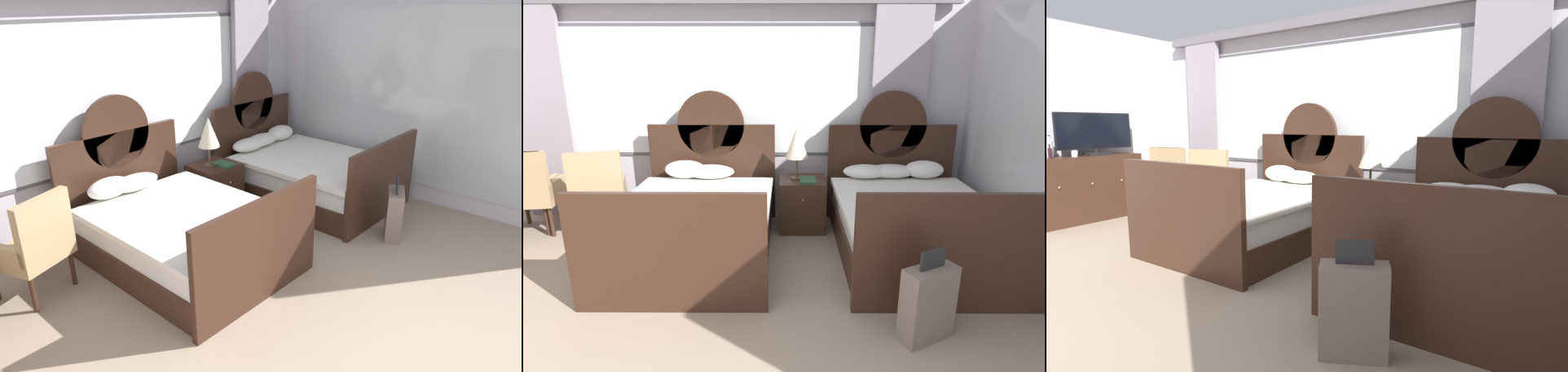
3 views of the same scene
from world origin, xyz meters
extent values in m
cube|color=silver|center=(0.00, 4.08, 1.35)|extent=(6.11, 0.07, 2.70)
cube|color=#575459|center=(0.00, 4.04, 1.57)|extent=(4.03, 0.02, 1.59)
cube|color=white|center=(0.00, 4.03, 1.57)|extent=(3.95, 0.02, 1.51)
cube|color=#998E99|center=(-2.17, 3.95, 1.30)|extent=(0.66, 0.08, 2.60)
cube|color=#998E99|center=(2.17, 3.95, 1.30)|extent=(0.66, 0.08, 2.60)
cube|color=slate|center=(0.00, 3.95, 2.62)|extent=(5.63, 0.10, 0.12)
cube|color=#382116|center=(-0.09, 2.81, 0.15)|extent=(1.46, 2.02, 0.30)
cube|color=white|center=(-0.09, 2.81, 0.41)|extent=(1.40, 1.92, 0.23)
cube|color=silver|center=(-0.09, 2.73, 0.56)|extent=(1.50, 1.82, 0.06)
cube|color=#382116|center=(-0.09, 3.85, 0.60)|extent=(1.54, 0.06, 1.20)
cylinder|color=#382116|center=(-0.09, 3.85, 1.20)|extent=(0.81, 0.06, 0.81)
cube|color=#382116|center=(-0.09, 1.76, 0.50)|extent=(1.54, 0.06, 1.00)
ellipsoid|color=white|center=(-0.39, 3.61, 0.70)|extent=(0.48, 0.27, 0.21)
ellipsoid|color=white|center=(-0.09, 3.60, 0.67)|extent=(0.57, 0.29, 0.16)
cube|color=#382116|center=(2.11, 2.81, 0.15)|extent=(1.46, 2.02, 0.30)
cube|color=white|center=(2.11, 2.81, 0.41)|extent=(1.40, 1.92, 0.23)
cube|color=silver|center=(2.11, 2.73, 0.56)|extent=(1.50, 1.82, 0.06)
cube|color=#382116|center=(2.11, 3.85, 0.60)|extent=(1.54, 0.06, 1.20)
cylinder|color=#382116|center=(2.11, 3.85, 1.20)|extent=(0.81, 0.06, 0.81)
cube|color=#382116|center=(2.11, 1.76, 0.50)|extent=(1.54, 0.06, 1.00)
ellipsoid|color=white|center=(1.77, 3.62, 0.67)|extent=(0.53, 0.32, 0.16)
ellipsoid|color=white|center=(2.07, 3.64, 0.67)|extent=(0.58, 0.31, 0.16)
ellipsoid|color=white|center=(2.47, 3.63, 0.69)|extent=(0.46, 0.31, 0.21)
cube|color=#382116|center=(1.01, 3.51, 0.31)|extent=(0.53, 0.53, 0.61)
sphere|color=tan|center=(1.01, 3.23, 0.44)|extent=(0.02, 0.02, 0.02)
cylinder|color=brown|center=(0.94, 3.51, 0.62)|extent=(0.14, 0.14, 0.02)
cylinder|color=brown|center=(0.94, 3.51, 0.75)|extent=(0.03, 0.03, 0.23)
cone|color=beige|center=(0.94, 3.51, 1.04)|extent=(0.27, 0.27, 0.36)
cube|color=#285133|center=(1.07, 3.40, 0.63)|extent=(0.18, 0.26, 0.03)
cube|color=#382116|center=(-2.82, 2.30, 0.45)|extent=(0.47, 1.52, 0.90)
sphere|color=tan|center=(-2.57, 2.72, 0.54)|extent=(0.03, 0.03, 0.03)
sphere|color=tan|center=(-2.57, 2.30, 0.54)|extent=(0.03, 0.03, 0.03)
sphere|color=tan|center=(-2.57, 1.88, 0.54)|extent=(0.03, 0.03, 0.03)
cube|color=black|center=(-2.80, 2.51, 0.92)|extent=(0.20, 0.28, 0.04)
cylinder|color=black|center=(-2.80, 2.51, 0.97)|extent=(0.04, 0.04, 0.05)
cube|color=black|center=(-2.80, 2.51, 1.24)|extent=(0.04, 1.05, 0.50)
cube|color=black|center=(-2.78, 2.51, 1.24)|extent=(0.01, 1.01, 0.46)
cylinder|color=black|center=(-2.72, 1.88, 0.97)|extent=(0.05, 0.05, 0.13)
cylinder|color=black|center=(-2.72, 1.88, 1.06)|extent=(0.02, 0.02, 0.05)
cylinder|color=black|center=(-2.72, 1.88, 1.08)|extent=(0.02, 0.02, 0.01)
cylinder|color=silver|center=(-2.85, 1.94, 1.01)|extent=(0.08, 0.08, 0.21)
cylinder|color=silver|center=(-2.85, 1.94, 1.15)|extent=(0.03, 0.03, 0.08)
cylinder|color=black|center=(-2.85, 1.94, 1.19)|extent=(0.03, 0.03, 0.01)
cylinder|color=white|center=(-2.80, 2.21, 0.94)|extent=(0.08, 0.08, 0.08)
torus|color=white|center=(-2.75, 2.21, 0.95)|extent=(0.05, 0.01, 0.05)
cube|color=tan|center=(-1.36, 3.42, 0.40)|extent=(0.71, 0.71, 0.10)
cube|color=tan|center=(-1.28, 3.19, 0.73)|extent=(0.56, 0.26, 0.54)
cube|color=tan|center=(-1.12, 3.50, 0.53)|extent=(0.22, 0.50, 0.16)
cube|color=tan|center=(-1.59, 3.34, 0.53)|extent=(0.22, 0.50, 0.16)
cylinder|color=#382116|center=(-1.21, 3.71, 0.18)|extent=(0.04, 0.04, 0.35)
cylinder|color=#382116|center=(-1.65, 3.56, 0.18)|extent=(0.04, 0.04, 0.35)
cylinder|color=#382116|center=(-1.06, 3.27, 0.18)|extent=(0.04, 0.04, 0.35)
cylinder|color=#382116|center=(-1.50, 3.12, 0.18)|extent=(0.04, 0.04, 0.35)
cube|color=tan|center=(-2.12, 3.42, 0.40)|extent=(0.63, 0.63, 0.10)
cube|color=tan|center=(-2.09, 3.18, 0.73)|extent=(0.57, 0.16, 0.54)
cube|color=tan|center=(-1.87, 3.45, 0.53)|extent=(0.13, 0.51, 0.16)
cube|color=tan|center=(-2.37, 3.38, 0.53)|extent=(0.13, 0.51, 0.16)
cylinder|color=#382116|center=(-1.92, 3.68, 0.18)|extent=(0.04, 0.04, 0.35)
cylinder|color=#382116|center=(-2.38, 3.61, 0.18)|extent=(0.04, 0.04, 0.35)
cylinder|color=#382116|center=(-1.86, 3.22, 0.18)|extent=(0.04, 0.04, 0.35)
cylinder|color=#382116|center=(-2.32, 3.16, 0.18)|extent=(0.04, 0.04, 0.35)
cube|color=tan|center=(-2.20, 3.42, 0.40)|extent=(0.68, 0.68, 0.10)
cube|color=tan|center=(-2.15, 3.18, 0.73)|extent=(0.56, 0.21, 0.54)
cube|color=tan|center=(-1.96, 3.48, 0.53)|extent=(0.17, 0.51, 0.16)
cube|color=tan|center=(-2.45, 3.36, 0.53)|extent=(0.17, 0.51, 0.16)
cylinder|color=#382116|center=(-2.03, 3.70, 0.18)|extent=(0.04, 0.04, 0.35)
cylinder|color=#382116|center=(-2.48, 3.59, 0.18)|extent=(0.04, 0.04, 0.35)
cylinder|color=#382116|center=(-1.92, 3.25, 0.18)|extent=(0.04, 0.04, 0.35)
cylinder|color=#382116|center=(-2.37, 3.14, 0.18)|extent=(0.04, 0.04, 0.35)
cube|color=#75665B|center=(1.82, 1.44, 0.28)|extent=(0.43, 0.33, 0.56)
cube|color=#232326|center=(1.82, 1.44, 0.63)|extent=(0.20, 0.12, 0.14)
cylinder|color=black|center=(1.68, 1.37, 0.03)|extent=(0.05, 0.04, 0.05)
cylinder|color=black|center=(1.96, 1.51, 0.03)|extent=(0.05, 0.04, 0.05)
camera|label=1|loc=(-2.73, -0.57, 2.55)|focal=32.12mm
camera|label=2|loc=(0.82, -1.06, 1.91)|focal=27.87mm
camera|label=3|loc=(2.81, -0.49, 1.34)|focal=27.62mm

